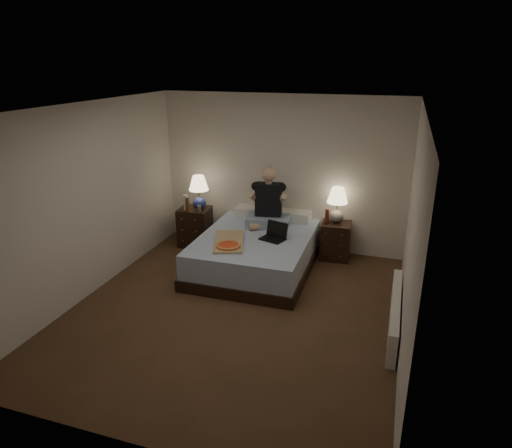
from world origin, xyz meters
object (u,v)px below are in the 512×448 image
(nightstand_left, at_px, (195,227))
(lamp_right, at_px, (337,205))
(beer_bottle_left, at_px, (187,205))
(lamp_left, at_px, (199,192))
(beer_bottle_right, at_px, (327,216))
(person, at_px, (268,197))
(pizza_box, at_px, (228,246))
(laptop, at_px, (273,232))
(radiator, at_px, (395,314))
(soda_can, at_px, (199,208))
(water_bottle, at_px, (186,202))
(nightstand_right, at_px, (335,241))
(bed, at_px, (256,251))

(nightstand_left, xyz_separation_m, lamp_right, (2.32, 0.23, 0.54))
(lamp_right, distance_m, beer_bottle_left, 2.39)
(lamp_left, bearing_deg, beer_bottle_right, 2.76)
(person, height_order, pizza_box, person)
(laptop, relative_size, radiator, 0.21)
(pizza_box, bearing_deg, soda_can, 112.24)
(nightstand_left, height_order, water_bottle, water_bottle)
(beer_bottle_right, bearing_deg, nightstand_right, 18.84)
(bed, bearing_deg, nightstand_right, 32.98)
(nightstand_left, distance_m, radiator, 3.69)
(nightstand_right, height_order, beer_bottle_left, beer_bottle_left)
(nightstand_left, xyz_separation_m, soda_can, (0.13, -0.09, 0.37))
(beer_bottle_left, relative_size, radiator, 0.14)
(bed, xyz_separation_m, pizza_box, (-0.21, -0.61, 0.30))
(lamp_right, distance_m, water_bottle, 2.45)
(beer_bottle_right, bearing_deg, beer_bottle_left, -172.33)
(bed, xyz_separation_m, radiator, (2.05, -1.10, -0.06))
(beer_bottle_left, height_order, radiator, beer_bottle_left)
(lamp_right, bearing_deg, lamp_left, -174.88)
(bed, relative_size, lamp_left, 3.78)
(nightstand_left, bearing_deg, soda_can, -40.25)
(lamp_left, distance_m, beer_bottle_right, 2.12)
(person, distance_m, pizza_box, 1.15)
(person, bearing_deg, lamp_left, 164.46)
(bed, height_order, lamp_left, lamp_left)
(bed, height_order, lamp_right, lamp_right)
(water_bottle, xyz_separation_m, laptop, (1.64, -0.54, -0.13))
(radiator, bearing_deg, person, 142.57)
(laptop, height_order, radiator, laptop)
(soda_can, bearing_deg, bed, -21.56)
(bed, bearing_deg, water_bottle, 161.79)
(water_bottle, relative_size, pizza_box, 0.33)
(person, height_order, laptop, person)
(soda_can, height_order, laptop, laptop)
(lamp_left, distance_m, beer_bottle_left, 0.29)
(lamp_left, xyz_separation_m, beer_bottle_right, (2.10, 0.10, -0.23))
(laptop, bearing_deg, radiator, -11.21)
(beer_bottle_right, bearing_deg, nightstand_left, -176.70)
(nightstand_right, relative_size, pizza_box, 0.77)
(nightstand_right, relative_size, laptop, 1.73)
(soda_can, distance_m, pizza_box, 1.40)
(soda_can, height_order, beer_bottle_left, beer_bottle_left)
(pizza_box, bearing_deg, nightstand_right, 27.06)
(lamp_left, relative_size, soda_can, 5.60)
(radiator, bearing_deg, pizza_box, 167.81)
(nightstand_right, relative_size, radiator, 0.37)
(nightstand_right, relative_size, lamp_left, 1.05)
(lamp_left, bearing_deg, beer_bottle_left, -121.88)
(person, distance_m, laptop, 0.68)
(soda_can, bearing_deg, water_bottle, -177.09)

